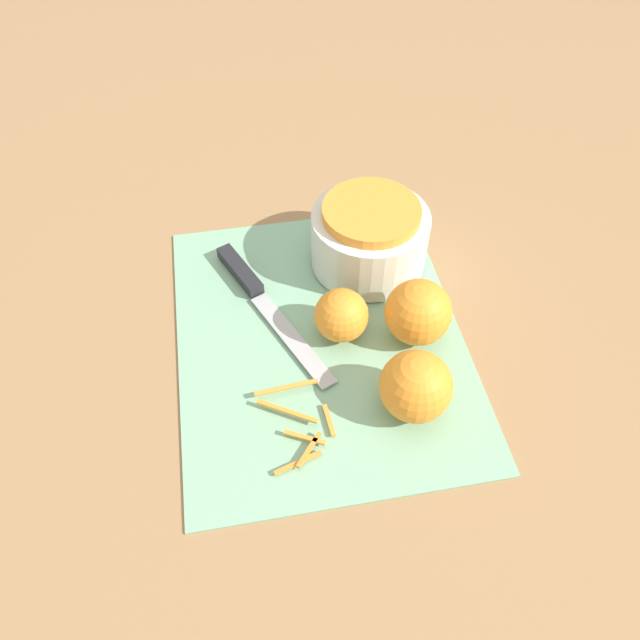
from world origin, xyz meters
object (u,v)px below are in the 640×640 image
(knife, at_px, (253,287))
(orange_right, at_px, (416,386))
(bowl_speckled, at_px, (370,236))
(orange_back, at_px, (418,312))
(orange_left, at_px, (342,317))

(knife, height_order, orange_right, orange_right)
(bowl_speckled, height_order, knife, bowl_speckled)
(knife, relative_size, orange_right, 3.06)
(orange_back, bearing_deg, orange_right, -17.30)
(bowl_speckled, relative_size, knife, 0.62)
(knife, height_order, orange_left, orange_left)
(knife, distance_m, orange_right, 0.26)
(bowl_speckled, xyz_separation_m, orange_right, (0.24, -0.00, -0.01))
(bowl_speckled, xyz_separation_m, orange_left, (0.12, -0.06, -0.01))
(bowl_speckled, distance_m, orange_back, 0.14)
(orange_left, distance_m, orange_back, 0.09)
(orange_left, relative_size, orange_right, 0.82)
(orange_back, bearing_deg, knife, -119.70)
(bowl_speckled, height_order, orange_back, bowl_speckled)
(orange_left, xyz_separation_m, orange_back, (0.02, 0.09, 0.01))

